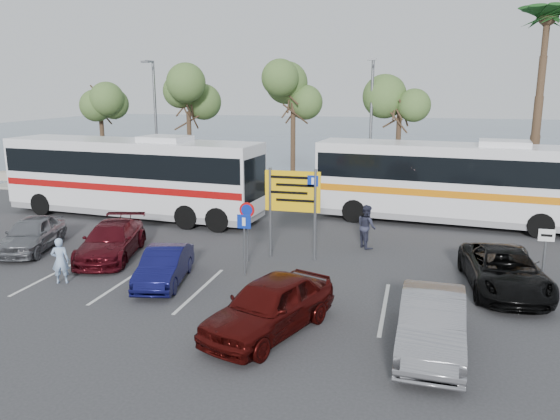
% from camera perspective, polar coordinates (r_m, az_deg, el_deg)
% --- Properties ---
extents(ground, '(120.00, 120.00, 0.00)m').
position_cam_1_polar(ground, '(19.17, -3.86, -7.62)').
color(ground, '#303032').
rests_on(ground, ground).
extents(kerb_strip, '(44.00, 2.40, 0.15)m').
position_cam_1_polar(kerb_strip, '(32.24, 3.93, 0.97)').
color(kerb_strip, '#9B998D').
rests_on(kerb_strip, ground).
extents(seawall, '(48.00, 0.80, 0.60)m').
position_cam_1_polar(seawall, '(34.12, 4.55, 2.01)').
color(seawall, '#A69784').
rests_on(seawall, ground).
extents(sea, '(140.00, 140.00, 0.00)m').
position_cam_1_polar(sea, '(77.53, 10.24, 7.69)').
color(sea, '#465870').
rests_on(sea, ground).
extents(tree_far_left, '(3.20, 3.20, 7.60)m').
position_cam_1_polar(tree_far_left, '(36.76, -18.38, 11.64)').
color(tree_far_left, '#382619').
rests_on(tree_far_left, kerb_strip).
extents(tree_left, '(3.20, 3.20, 7.20)m').
position_cam_1_polar(tree_left, '(33.93, -9.59, 11.51)').
color(tree_left, '#382619').
rests_on(tree_left, kerb_strip).
extents(tree_mid, '(3.20, 3.20, 8.00)m').
position_cam_1_polar(tree_mid, '(31.86, 1.39, 12.77)').
color(tree_mid, '#382619').
rests_on(tree_mid, kerb_strip).
extents(tree_right, '(3.20, 3.20, 7.40)m').
position_cam_1_polar(tree_right, '(31.06, 12.46, 11.58)').
color(tree_right, '#382619').
rests_on(tree_right, kerb_strip).
extents(palm_tree, '(4.80, 4.80, 11.20)m').
position_cam_1_polar(palm_tree, '(31.73, 26.15, 17.34)').
color(palm_tree, '#382619').
rests_on(palm_tree, kerb_strip).
extents(street_lamp_left, '(0.45, 1.15, 8.01)m').
position_cam_1_polar(street_lamp_left, '(34.41, -12.91, 9.04)').
color(street_lamp_left, slate).
rests_on(street_lamp_left, kerb_strip).
extents(street_lamp_right, '(0.45, 1.15, 8.01)m').
position_cam_1_polar(street_lamp_right, '(30.74, 9.46, 8.77)').
color(street_lamp_right, slate).
rests_on(street_lamp_right, kerb_strip).
extents(direction_sign, '(2.20, 0.12, 3.60)m').
position_cam_1_polar(direction_sign, '(21.20, 1.33, 1.25)').
color(direction_sign, slate).
rests_on(direction_sign, ground).
extents(sign_no_stop, '(0.60, 0.08, 2.35)m').
position_cam_1_polar(sign_no_stop, '(21.04, -3.45, -1.25)').
color(sign_no_stop, slate).
rests_on(sign_no_stop, ground).
extents(sign_parking, '(0.50, 0.07, 2.25)m').
position_cam_1_polar(sign_parking, '(19.49, -3.75, -2.73)').
color(sign_parking, slate).
rests_on(sign_parking, ground).
extents(sign_taxi, '(0.50, 0.07, 2.20)m').
position_cam_1_polar(sign_taxi, '(19.69, 25.92, -4.01)').
color(sign_taxi, slate).
rests_on(sign_taxi, ground).
extents(lane_markings, '(12.02, 4.20, 0.01)m').
position_cam_1_polar(lane_markings, '(18.67, -8.19, -8.28)').
color(lane_markings, silver).
rests_on(lane_markings, ground).
extents(coach_bus_left, '(13.91, 4.13, 4.27)m').
position_cam_1_polar(coach_bus_left, '(29.21, -15.16, 3.12)').
color(coach_bus_left, white).
rests_on(coach_bus_left, ground).
extents(coach_bus_right, '(13.73, 4.24, 4.21)m').
position_cam_1_polar(coach_bus_right, '(27.99, 17.91, 2.47)').
color(coach_bus_right, white).
rests_on(coach_bus_right, ground).
extents(car_silver_a, '(2.67, 4.42, 1.41)m').
position_cam_1_polar(car_silver_a, '(24.83, -24.52, -2.30)').
color(car_silver_a, slate).
rests_on(car_silver_a, ground).
extents(car_blue, '(2.01, 3.93, 1.23)m').
position_cam_1_polar(car_blue, '(19.34, -12.01, -5.75)').
color(car_blue, '#0E0F44').
rests_on(car_blue, ground).
extents(car_maroon, '(3.02, 5.06, 1.37)m').
position_cam_1_polar(car_maroon, '(22.72, -17.21, -3.07)').
color(car_maroon, '#4D0C14').
rests_on(car_maroon, ground).
extents(car_red, '(3.37, 4.96, 1.57)m').
position_cam_1_polar(car_red, '(15.24, -1.11, -9.96)').
color(car_red, '#420B09').
rests_on(car_red, ground).
extents(suv_black, '(2.78, 5.25, 1.41)m').
position_cam_1_polar(suv_black, '(19.70, 22.39, -5.86)').
color(suv_black, black).
rests_on(suv_black, ground).
extents(car_silver_b, '(1.74, 4.63, 1.51)m').
position_cam_1_polar(car_silver_b, '(14.79, 15.58, -11.32)').
color(car_silver_b, gray).
rests_on(car_silver_b, ground).
extents(pedestrian_near, '(0.70, 0.60, 1.62)m').
position_cam_1_polar(pedestrian_near, '(20.33, -21.98, -4.93)').
color(pedestrian_near, '#96B3DA').
rests_on(pedestrian_near, ground).
extents(pedestrian_far, '(1.08, 1.13, 1.84)m').
position_cam_1_polar(pedestrian_far, '(23.23, 9.03, -1.70)').
color(pedestrian_far, '#2D2F44').
rests_on(pedestrian_far, ground).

